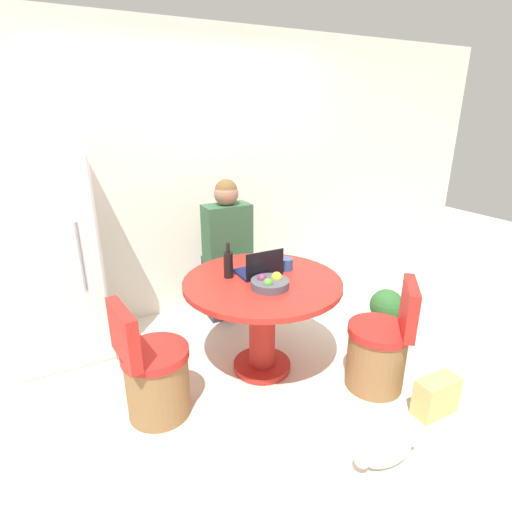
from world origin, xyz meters
TOP-DOWN VIEW (x-y plane):
  - ground_plane at (0.00, 0.00)m, footprint 12.00×12.00m
  - wall_back at (0.00, 1.48)m, footprint 7.00×0.06m
  - refrigerator at (-1.37, 1.12)m, footprint 0.70×0.64m
  - dining_table at (-0.03, 0.20)m, footprint 1.14×1.14m
  - chair_near_right_corner at (0.61, -0.36)m, footprint 0.50×0.50m
  - chair_left_side at (-0.87, 0.10)m, footprint 0.45×0.43m
  - person_seated at (0.03, 1.00)m, footprint 0.40×0.37m
  - laptop at (-0.00, 0.30)m, footprint 0.30×0.24m
  - fruit_bowl at (-0.04, 0.07)m, footprint 0.26×0.26m
  - coffee_cup at (0.23, 0.29)m, footprint 0.09×0.09m
  - bottle at (-0.22, 0.36)m, footprint 0.07×0.07m
  - cat at (0.16, -0.91)m, footprint 0.44×0.16m
  - potted_plant at (1.13, 0.09)m, footprint 0.28×0.28m
  - handbag at (0.76, -0.75)m, footprint 0.30×0.14m

SIDE VIEW (x-z plane):
  - ground_plane at x=0.00m, z-range 0.00..0.00m
  - cat at x=0.16m, z-range 0.00..0.16m
  - handbag at x=0.76m, z-range 0.00..0.26m
  - potted_plant at x=1.13m, z-range 0.02..0.48m
  - chair_near_right_corner at x=0.61m, z-range -0.13..0.70m
  - chair_left_side at x=-0.87m, z-range -0.13..0.70m
  - dining_table at x=-0.03m, z-range 0.17..0.92m
  - person_seated at x=0.03m, z-range 0.07..1.42m
  - fruit_bowl at x=-0.04m, z-range 0.73..0.83m
  - laptop at x=0.00m, z-range 0.69..0.89m
  - coffee_cup at x=0.23m, z-range 0.75..0.84m
  - refrigerator at x=-1.37m, z-range 0.00..1.68m
  - bottle at x=-0.22m, z-range 0.72..0.98m
  - wall_back at x=0.00m, z-range 0.00..2.60m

